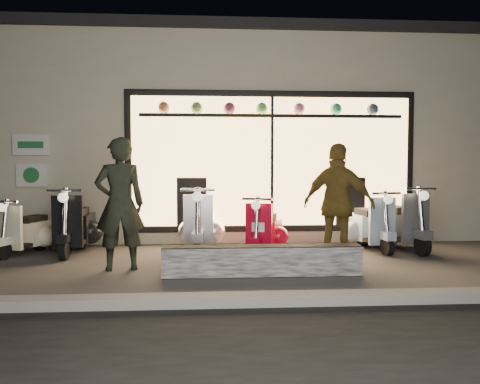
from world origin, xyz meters
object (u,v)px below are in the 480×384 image
Objects in this scene: scooter_red at (266,231)px; woman at (338,204)px; graffiti_barrier at (262,261)px; man at (120,204)px; scooter_silver at (201,226)px.

scooter_red is 0.72× the size of woman.
graffiti_barrier is 2.13m from man.
scooter_silver is 2.46m from woman.
scooter_red is at bearing -13.30° from scooter_silver.
man reaches higher than woman.
graffiti_barrier is at bearing 152.63° from man.
woman is at bearing 168.43° from man.
scooter_silver is at bearing 114.03° from graffiti_barrier.
woman reaches higher than scooter_red.
man is (-1.10, -1.42, 0.50)m from scooter_silver.
scooter_red is at bearing -167.02° from man.
graffiti_barrier is 1.47× the size of woman.
woman is (2.04, -1.30, 0.47)m from scooter_silver.
scooter_red is (0.24, 1.57, 0.17)m from graffiti_barrier.
graffiti_barrier is at bearing -79.08° from scooter_red.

